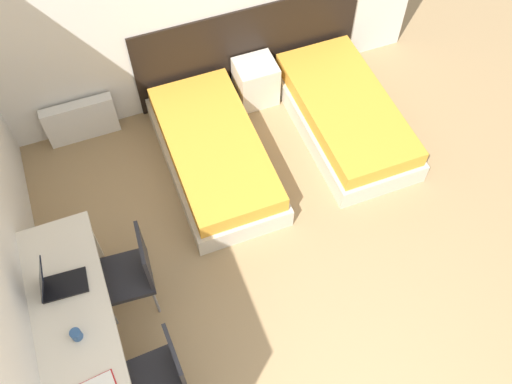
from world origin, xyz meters
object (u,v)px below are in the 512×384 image
object	(u,v)px
chair_near_laptop	(132,270)
chair_near_notebook	(162,374)
laptop	(56,283)
nightstand	(256,82)
bed_near_door	(345,115)
bed_near_window	(215,154)

from	to	relation	value
chair_near_laptop	chair_near_notebook	world-z (taller)	same
laptop	chair_near_notebook	bearing A→B (deg)	-53.54
nightstand	laptop	xyz separation A→B (m)	(-2.35, -1.93, 0.56)
bed_near_door	laptop	world-z (taller)	laptop
nightstand	chair_near_notebook	size ratio (longest dim) A/B	0.54
nightstand	chair_near_laptop	world-z (taller)	chair_near_laptop
nightstand	bed_near_door	bearing A→B (deg)	-45.76
bed_near_door	laptop	xyz separation A→B (m)	(-3.08, -1.18, 0.61)
bed_near_window	nightstand	bearing A→B (deg)	45.76
bed_near_window	nightstand	world-z (taller)	nightstand
bed_near_window	bed_near_door	world-z (taller)	same
laptop	bed_near_door	bearing A→B (deg)	24.69
bed_near_door	laptop	distance (m)	3.35
chair_near_notebook	nightstand	bearing A→B (deg)	54.58
bed_near_door	chair_near_notebook	xyz separation A→B (m)	(-2.53, -2.03, 0.31)
nightstand	laptop	world-z (taller)	laptop
chair_near_laptop	chair_near_notebook	size ratio (longest dim) A/B	1.00
chair_near_laptop	chair_near_notebook	xyz separation A→B (m)	(0.00, -0.90, 0.00)
nightstand	bed_near_window	bearing A→B (deg)	-134.24
nightstand	chair_near_laptop	distance (m)	2.61
laptop	bed_near_window	bearing A→B (deg)	39.76
bed_near_window	chair_near_laptop	size ratio (longest dim) A/B	2.00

